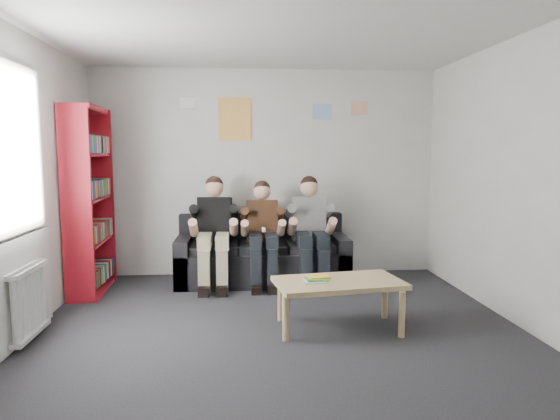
# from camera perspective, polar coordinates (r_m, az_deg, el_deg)

# --- Properties ---
(room_shell) EXTENTS (5.00, 5.00, 5.00)m
(room_shell) POSITION_cam_1_polar(r_m,az_deg,el_deg) (4.13, 0.14, 2.85)
(room_shell) COLOR black
(room_shell) RESTS_ON ground
(sofa) EXTENTS (2.12, 0.87, 0.82)m
(sofa) POSITION_cam_1_polar(r_m,az_deg,el_deg) (6.35, -2.04, -5.45)
(sofa) COLOR black
(sofa) RESTS_ON ground
(bookshelf) EXTENTS (0.32, 0.96, 2.13)m
(bookshelf) POSITION_cam_1_polar(r_m,az_deg,el_deg) (6.14, -20.90, 0.99)
(bookshelf) COLOR maroon
(bookshelf) RESTS_ON ground
(coffee_table) EXTENTS (1.14, 0.63, 0.46)m
(coffee_table) POSITION_cam_1_polar(r_m,az_deg,el_deg) (4.65, 6.72, -8.64)
(coffee_table) COLOR tan
(coffee_table) RESTS_ON ground
(game_cases) EXTENTS (0.24, 0.20, 0.05)m
(game_cases) POSITION_cam_1_polar(r_m,az_deg,el_deg) (4.57, 4.22, -7.88)
(game_cases) COLOR silver
(game_cases) RESTS_ON coffee_table
(person_left) EXTENTS (0.42, 0.89, 1.33)m
(person_left) POSITION_cam_1_polar(r_m,az_deg,el_deg) (6.09, -7.54, -2.55)
(person_left) COLOR black
(person_left) RESTS_ON sofa
(person_middle) EXTENTS (0.39, 0.83, 1.27)m
(person_middle) POSITION_cam_1_polar(r_m,az_deg,el_deg) (6.10, -1.97, -2.69)
(person_middle) COLOR #452817
(person_middle) RESTS_ON sofa
(person_right) EXTENTS (0.41, 0.89, 1.33)m
(person_right) POSITION_cam_1_polar(r_m,az_deg,el_deg) (6.15, 3.54, -2.43)
(person_right) COLOR white
(person_right) RESTS_ON sofa
(radiator) EXTENTS (0.10, 0.64, 0.60)m
(radiator) POSITION_cam_1_polar(r_m,az_deg,el_deg) (4.84, -26.74, -9.33)
(radiator) COLOR white
(radiator) RESTS_ON ground
(window) EXTENTS (0.05, 1.30, 2.36)m
(window) POSITION_cam_1_polar(r_m,az_deg,el_deg) (4.74, -28.00, -1.34)
(window) COLOR white
(window) RESTS_ON room_shell
(poster_large) EXTENTS (0.42, 0.01, 0.55)m
(poster_large) POSITION_cam_1_polar(r_m,az_deg,el_deg) (6.61, -5.21, 10.30)
(poster_large) COLOR #E0CA4F
(poster_large) RESTS_ON room_shell
(poster_blue) EXTENTS (0.25, 0.01, 0.20)m
(poster_blue) POSITION_cam_1_polar(r_m,az_deg,el_deg) (6.71, 4.84, 11.11)
(poster_blue) COLOR #3E6BD5
(poster_blue) RESTS_ON room_shell
(poster_pink) EXTENTS (0.22, 0.01, 0.18)m
(poster_pink) POSITION_cam_1_polar(r_m,az_deg,el_deg) (6.81, 9.08, 11.40)
(poster_pink) COLOR #C23C95
(poster_pink) RESTS_ON room_shell
(poster_sign) EXTENTS (0.20, 0.01, 0.14)m
(poster_sign) POSITION_cam_1_polar(r_m,az_deg,el_deg) (6.66, -10.52, 11.92)
(poster_sign) COLOR white
(poster_sign) RESTS_ON room_shell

